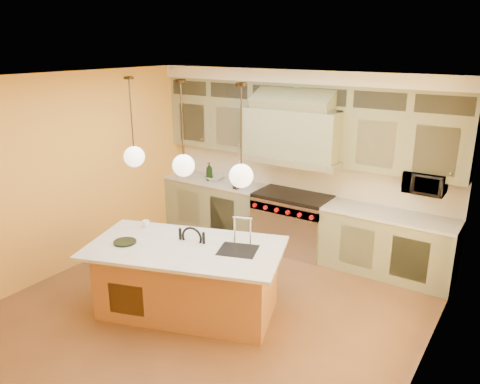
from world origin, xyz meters
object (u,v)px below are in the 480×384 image
Objects in this scene: kitchen_island at (188,277)px; microwave at (425,182)px; counter_stool at (187,267)px; range at (292,222)px.

microwave reaches higher than kitchen_island.
microwave reaches higher than counter_stool.
kitchen_island is 0.16m from counter_stool.
kitchen_island reaches higher than range.
microwave is (2.16, 2.52, 0.82)m from counter_stool.
microwave reaches higher than range.
range is 2.43m from counter_stool.
range is at bearing 65.88° from kitchen_island.
kitchen_island reaches higher than counter_stool.
counter_stool is (-0.21, -2.41, 0.15)m from range.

